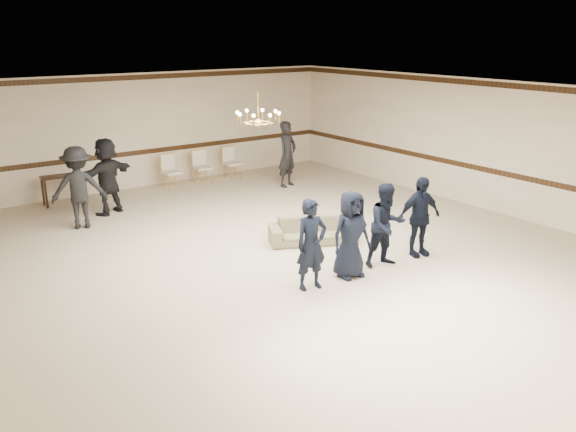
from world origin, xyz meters
The scene contains 16 objects.
room centered at (0.00, 0.00, 1.60)m, with size 12.01×14.01×3.21m.
chair_rail centered at (0.00, 6.99, 1.00)m, with size 12.00×0.02×0.14m, color #331F0F.
crown_molding centered at (0.00, 6.99, 3.08)m, with size 12.00×0.02×0.14m, color #331F0F.
chandelier centered at (0.00, 1.00, 2.88)m, with size 0.94×0.94×0.89m, color gold, non-canonical shape.
boy_a centered at (-0.51, -1.40, 0.80)m, with size 0.59×0.39×1.61m, color black.
boy_b centered at (0.39, -1.40, 0.80)m, with size 0.79×0.51×1.61m, color black.
boy_c centered at (1.29, -1.40, 0.80)m, with size 0.78×0.61×1.61m, color black.
boy_d centered at (2.19, -1.40, 0.80)m, with size 0.94×0.39×1.61m, color black.
settee centered at (0.96, 0.42, 0.27)m, with size 1.84×0.72×0.54m, color #7C7452.
adult_left centered at (-2.70, 4.29, 0.94)m, with size 1.21×0.70×1.87m, color black.
adult_mid centered at (-1.80, 4.99, 0.94)m, with size 1.74×0.55×1.87m, color black.
adult_right centered at (3.30, 4.59, 0.94)m, with size 0.68×0.45×1.87m, color black.
banquet_chair_left centered at (0.46, 6.27, 0.48)m, with size 0.47×0.47×0.97m, color beige, non-canonical shape.
banquet_chair_mid centered at (1.46, 6.27, 0.48)m, with size 0.47×0.47×0.97m, color beige, non-canonical shape.
banquet_chair_right centered at (2.46, 6.27, 0.48)m, with size 0.47×0.47×0.97m, color beige, non-canonical shape.
console_table centered at (-2.54, 6.47, 0.39)m, with size 0.92×0.39×0.77m, color black.
Camera 1 is at (-6.35, -8.79, 4.29)m, focal length 36.59 mm.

